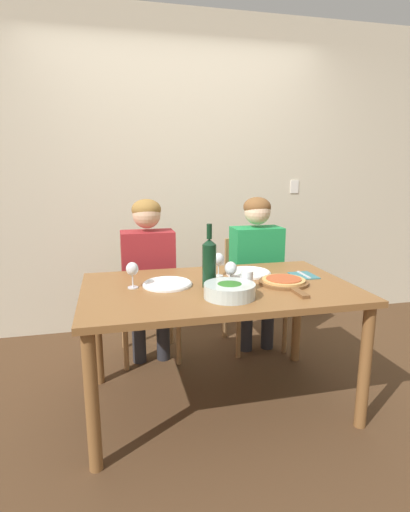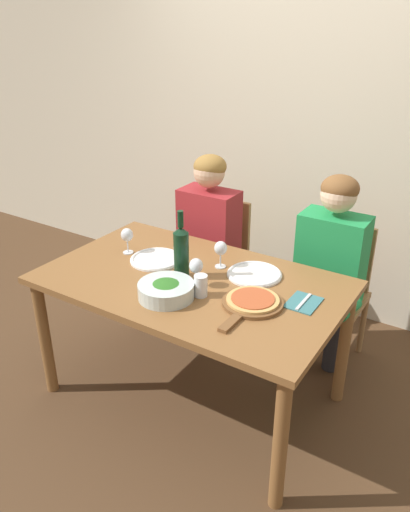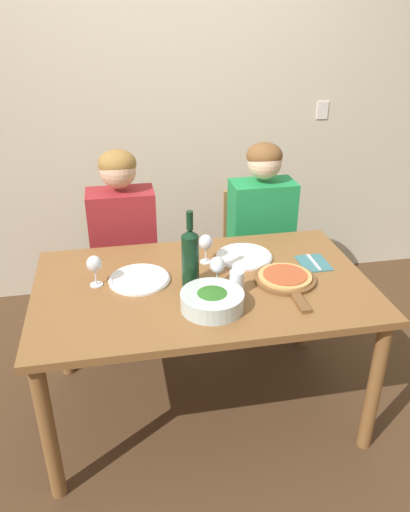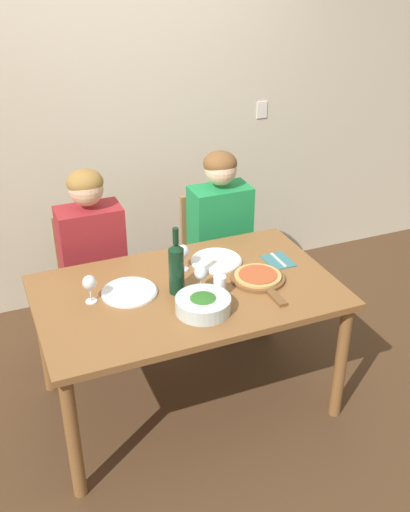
# 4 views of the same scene
# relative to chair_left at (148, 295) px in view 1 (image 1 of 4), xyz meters

# --- Properties ---
(ground_plane) EXTENTS (40.00, 40.00, 0.00)m
(ground_plane) POSITION_rel_chair_left_xyz_m (0.34, -0.80, -0.47)
(ground_plane) COLOR #4C331E
(back_wall) EXTENTS (10.00, 0.06, 2.70)m
(back_wall) POSITION_rel_chair_left_xyz_m (0.34, 0.57, 0.88)
(back_wall) COLOR beige
(back_wall) RESTS_ON ground
(dining_table) EXTENTS (1.55, 0.94, 0.75)m
(dining_table) POSITION_rel_chair_left_xyz_m (0.34, -0.80, 0.20)
(dining_table) COLOR brown
(dining_table) RESTS_ON ground
(chair_left) EXTENTS (0.42, 0.42, 0.86)m
(chair_left) POSITION_rel_chair_left_xyz_m (0.00, 0.00, 0.00)
(chair_left) COLOR #9E7042
(chair_left) RESTS_ON ground
(chair_right) EXTENTS (0.42, 0.42, 0.86)m
(chair_right) POSITION_rel_chair_left_xyz_m (0.84, 0.00, 0.00)
(chair_right) COLOR #9E7042
(chair_right) RESTS_ON ground
(person_woman) EXTENTS (0.47, 0.51, 1.21)m
(person_woman) POSITION_rel_chair_left_xyz_m (-0.00, -0.11, 0.26)
(person_woman) COLOR #28282D
(person_woman) RESTS_ON ground
(person_man) EXTENTS (0.47, 0.51, 1.21)m
(person_man) POSITION_rel_chair_left_xyz_m (0.84, -0.11, 0.26)
(person_man) COLOR #28282D
(person_man) RESTS_ON ground
(wine_bottle) EXTENTS (0.08, 0.08, 0.37)m
(wine_bottle) POSITION_rel_chair_left_xyz_m (0.28, -0.81, 0.43)
(wine_bottle) COLOR black
(wine_bottle) RESTS_ON dining_table
(broccoli_bowl) EXTENTS (0.27, 0.27, 0.08)m
(broccoli_bowl) POSITION_rel_chair_left_xyz_m (0.34, -1.02, 0.32)
(broccoli_bowl) COLOR silver
(broccoli_bowl) RESTS_ON dining_table
(dinner_plate_left) EXTENTS (0.29, 0.29, 0.02)m
(dinner_plate_left) POSITION_rel_chair_left_xyz_m (0.05, -0.73, 0.29)
(dinner_plate_left) COLOR white
(dinner_plate_left) RESTS_ON dining_table
(dinner_plate_right) EXTENTS (0.29, 0.29, 0.02)m
(dinner_plate_right) POSITION_rel_chair_left_xyz_m (0.60, -0.59, 0.29)
(dinner_plate_right) COLOR white
(dinner_plate_right) RESTS_ON dining_table
(pizza_on_board) EXTENTS (0.29, 0.43, 0.04)m
(pizza_on_board) POSITION_rel_chair_left_xyz_m (0.72, -0.87, 0.30)
(pizza_on_board) COLOR brown
(pizza_on_board) RESTS_ON dining_table
(wine_glass_left) EXTENTS (0.07, 0.07, 0.15)m
(wine_glass_left) POSITION_rel_chair_left_xyz_m (-0.15, -0.73, 0.39)
(wine_glass_left) COLOR silver
(wine_glass_left) RESTS_ON dining_table
(wine_glass_right) EXTENTS (0.07, 0.07, 0.15)m
(wine_glass_right) POSITION_rel_chair_left_xyz_m (0.39, -0.60, 0.39)
(wine_glass_right) COLOR silver
(wine_glass_right) RESTS_ON dining_table
(wine_glass_centre) EXTENTS (0.07, 0.07, 0.15)m
(wine_glass_centre) POSITION_rel_chair_left_xyz_m (0.40, -0.85, 0.39)
(wine_glass_centre) COLOR silver
(wine_glass_centre) RESTS_ON dining_table
(water_tumbler) EXTENTS (0.07, 0.07, 0.11)m
(water_tumbler) POSITION_rel_chair_left_xyz_m (0.47, -0.92, 0.34)
(water_tumbler) COLOR silver
(water_tumbler) RESTS_ON dining_table
(fork_on_napkin) EXTENTS (0.14, 0.18, 0.01)m
(fork_on_napkin) POSITION_rel_chair_left_xyz_m (0.92, -0.72, 0.29)
(fork_on_napkin) COLOR #387075
(fork_on_napkin) RESTS_ON dining_table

